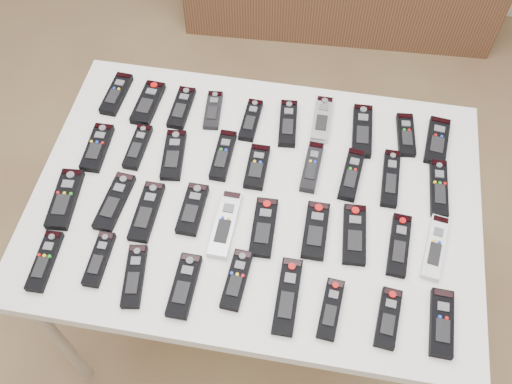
% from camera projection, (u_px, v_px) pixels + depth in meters
% --- Properties ---
extents(ground, '(4.00, 4.00, 0.00)m').
position_uv_depth(ground, '(232.00, 319.00, 2.22)').
color(ground, brown).
rests_on(ground, ground).
extents(table, '(1.25, 0.88, 0.78)m').
position_uv_depth(table, '(256.00, 207.00, 1.65)').
color(table, white).
rests_on(table, ground).
extents(remote_0, '(0.06, 0.17, 0.02)m').
position_uv_depth(remote_0, '(116.00, 94.00, 1.80)').
color(remote_0, black).
rests_on(remote_0, table).
extents(remote_1, '(0.07, 0.17, 0.02)m').
position_uv_depth(remote_1, '(148.00, 103.00, 1.78)').
color(remote_1, black).
rests_on(remote_1, table).
extents(remote_2, '(0.06, 0.16, 0.02)m').
position_uv_depth(remote_2, '(182.00, 108.00, 1.77)').
color(remote_2, black).
rests_on(remote_2, table).
extents(remote_3, '(0.06, 0.15, 0.02)m').
position_uv_depth(remote_3, '(213.00, 110.00, 1.77)').
color(remote_3, black).
rests_on(remote_3, table).
extents(remote_4, '(0.05, 0.16, 0.02)m').
position_uv_depth(remote_4, '(251.00, 120.00, 1.74)').
color(remote_4, black).
rests_on(remote_4, table).
extents(remote_5, '(0.07, 0.17, 0.02)m').
position_uv_depth(remote_5, '(288.00, 123.00, 1.73)').
color(remote_5, black).
rests_on(remote_5, table).
extents(remote_6, '(0.05, 0.17, 0.02)m').
position_uv_depth(remote_6, '(322.00, 119.00, 1.74)').
color(remote_6, '#B7B7BC').
rests_on(remote_6, table).
extents(remote_7, '(0.07, 0.19, 0.02)m').
position_uv_depth(remote_7, '(362.00, 131.00, 1.72)').
color(remote_7, black).
rests_on(remote_7, table).
extents(remote_8, '(0.06, 0.16, 0.02)m').
position_uv_depth(remote_8, '(406.00, 135.00, 1.71)').
color(remote_8, black).
rests_on(remote_8, table).
extents(remote_9, '(0.08, 0.18, 0.02)m').
position_uv_depth(remote_9, '(437.00, 141.00, 1.70)').
color(remote_9, black).
rests_on(remote_9, table).
extents(remote_10, '(0.06, 0.17, 0.02)m').
position_uv_depth(remote_10, '(97.00, 148.00, 1.68)').
color(remote_10, black).
rests_on(remote_10, table).
extents(remote_11, '(0.05, 0.16, 0.02)m').
position_uv_depth(remote_11, '(138.00, 147.00, 1.69)').
color(remote_11, black).
rests_on(remote_11, table).
extents(remote_12, '(0.08, 0.18, 0.02)m').
position_uv_depth(remote_12, '(174.00, 155.00, 1.67)').
color(remote_12, black).
rests_on(remote_12, table).
extents(remote_13, '(0.05, 0.17, 0.02)m').
position_uv_depth(remote_13, '(223.00, 155.00, 1.67)').
color(remote_13, black).
rests_on(remote_13, table).
extents(remote_14, '(0.06, 0.15, 0.02)m').
position_uv_depth(remote_14, '(257.00, 167.00, 1.65)').
color(remote_14, black).
rests_on(remote_14, table).
extents(remote_15, '(0.05, 0.17, 0.02)m').
position_uv_depth(remote_15, '(312.00, 167.00, 1.64)').
color(remote_15, black).
rests_on(remote_15, table).
extents(remote_16, '(0.07, 0.18, 0.02)m').
position_uv_depth(remote_16, '(352.00, 175.00, 1.63)').
color(remote_16, black).
rests_on(remote_16, table).
extents(remote_17, '(0.05, 0.19, 0.02)m').
position_uv_depth(remote_17, '(391.00, 178.00, 1.62)').
color(remote_17, black).
rests_on(remote_17, table).
extents(remote_18, '(0.05, 0.19, 0.02)m').
position_uv_depth(remote_18, '(439.00, 188.00, 1.61)').
color(remote_18, black).
rests_on(remote_18, table).
extents(remote_19, '(0.08, 0.19, 0.02)m').
position_uv_depth(remote_19, '(65.00, 199.00, 1.58)').
color(remote_19, black).
rests_on(remote_19, table).
extents(remote_20, '(0.07, 0.19, 0.02)m').
position_uv_depth(remote_20, '(115.00, 202.00, 1.58)').
color(remote_20, black).
rests_on(remote_20, table).
extents(remote_21, '(0.06, 0.19, 0.02)m').
position_uv_depth(remote_21, '(147.00, 212.00, 1.56)').
color(remote_21, black).
rests_on(remote_21, table).
extents(remote_22, '(0.06, 0.16, 0.02)m').
position_uv_depth(remote_22, '(192.00, 209.00, 1.57)').
color(remote_22, black).
rests_on(remote_22, table).
extents(remote_23, '(0.06, 0.20, 0.02)m').
position_uv_depth(remote_23, '(225.00, 224.00, 1.54)').
color(remote_23, '#B7B7BC').
rests_on(remote_23, table).
extents(remote_24, '(0.07, 0.18, 0.02)m').
position_uv_depth(remote_24, '(264.00, 227.00, 1.54)').
color(remote_24, black).
rests_on(remote_24, table).
extents(remote_25, '(0.06, 0.17, 0.02)m').
position_uv_depth(remote_25, '(316.00, 230.00, 1.53)').
color(remote_25, black).
rests_on(remote_25, table).
extents(remote_26, '(0.07, 0.18, 0.02)m').
position_uv_depth(remote_26, '(354.00, 234.00, 1.52)').
color(remote_26, black).
rests_on(remote_26, table).
extents(remote_27, '(0.06, 0.19, 0.02)m').
position_uv_depth(remote_27, '(399.00, 245.00, 1.51)').
color(remote_27, black).
rests_on(remote_27, table).
extents(remote_28, '(0.08, 0.20, 0.02)m').
position_uv_depth(remote_28, '(435.00, 247.00, 1.50)').
color(remote_28, silver).
rests_on(remote_28, table).
extents(remote_29, '(0.05, 0.17, 0.02)m').
position_uv_depth(remote_29, '(45.00, 261.00, 1.48)').
color(remote_29, black).
rests_on(remote_29, table).
extents(remote_30, '(0.04, 0.15, 0.02)m').
position_uv_depth(remote_30, '(99.00, 259.00, 1.48)').
color(remote_30, black).
rests_on(remote_30, table).
extents(remote_31, '(0.07, 0.18, 0.02)m').
position_uv_depth(remote_31, '(134.00, 276.00, 1.46)').
color(remote_31, black).
rests_on(remote_31, table).
extents(remote_32, '(0.06, 0.17, 0.02)m').
position_uv_depth(remote_32, '(184.00, 286.00, 1.44)').
color(remote_32, black).
rests_on(remote_32, table).
extents(remote_33, '(0.06, 0.16, 0.02)m').
position_uv_depth(remote_33, '(237.00, 280.00, 1.45)').
color(remote_33, black).
rests_on(remote_33, table).
extents(remote_34, '(0.05, 0.20, 0.02)m').
position_uv_depth(remote_34, '(287.00, 296.00, 1.43)').
color(remote_34, black).
rests_on(remote_34, table).
extents(remote_35, '(0.06, 0.16, 0.02)m').
position_uv_depth(remote_35, '(331.00, 309.00, 1.41)').
color(remote_35, black).
rests_on(remote_35, table).
extents(remote_36, '(0.06, 0.16, 0.02)m').
position_uv_depth(remote_36, '(388.00, 318.00, 1.40)').
color(remote_36, black).
rests_on(remote_36, table).
extents(remote_37, '(0.06, 0.17, 0.02)m').
position_uv_depth(remote_37, '(442.00, 323.00, 1.39)').
color(remote_37, black).
rests_on(remote_37, table).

